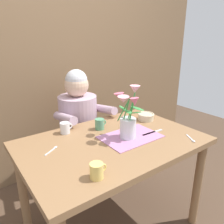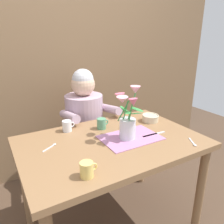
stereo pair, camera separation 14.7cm
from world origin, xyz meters
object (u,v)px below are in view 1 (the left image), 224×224
at_px(dinner_knife, 152,133).
at_px(tea_cup, 97,171).
at_px(coffee_cup, 65,128).
at_px(ceramic_mug, 100,124).
at_px(seated_person, 79,131).
at_px(flower_vase, 128,118).
at_px(ceramic_bowl, 146,116).

relative_size(dinner_knife, tea_cup, 2.04).
xyz_separation_m(coffee_cup, ceramic_mug, (0.24, -0.09, 0.00)).
bearing_deg(seated_person, dinner_knife, -70.28).
bearing_deg(flower_vase, tea_cup, -148.27).
bearing_deg(dinner_knife, flower_vase, 169.94).
xyz_separation_m(dinner_knife, coffee_cup, (-0.51, 0.37, 0.04)).
bearing_deg(tea_cup, flower_vase, 31.73).
distance_m(ceramic_bowl, ceramic_mug, 0.42).
bearing_deg(coffee_cup, flower_vase, -46.61).
xyz_separation_m(seated_person, coffee_cup, (-0.27, -0.32, 0.22)).
height_order(ceramic_bowl, ceramic_mug, ceramic_mug).
bearing_deg(tea_cup, ceramic_mug, 55.34).
bearing_deg(ceramic_bowl, dinner_knife, -123.85).
bearing_deg(coffee_cup, ceramic_bowl, -13.25).
distance_m(dinner_knife, tea_cup, 0.65).
distance_m(flower_vase, dinner_knife, 0.25).
height_order(dinner_knife, tea_cup, tea_cup).
height_order(seated_person, ceramic_bowl, seated_person).
height_order(flower_vase, tea_cup, flower_vase).
relative_size(coffee_cup, tea_cup, 1.00).
bearing_deg(ceramic_bowl, tea_cup, -150.51).
distance_m(seated_person, dinner_knife, 0.75).
height_order(seated_person, flower_vase, seated_person).
relative_size(tea_cup, ceramic_mug, 1.00).
relative_size(ceramic_bowl, dinner_knife, 0.72).
relative_size(flower_vase, dinner_knife, 1.88).
xyz_separation_m(seated_person, flower_vase, (0.03, -0.65, 0.33)).
bearing_deg(ceramic_mug, seated_person, 85.10).
height_order(seated_person, tea_cup, seated_person).
bearing_deg(dinner_knife, tea_cup, -158.63).
distance_m(flower_vase, coffee_cup, 0.46).
distance_m(coffee_cup, tea_cup, 0.59).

